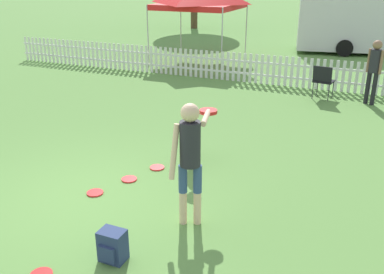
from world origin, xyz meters
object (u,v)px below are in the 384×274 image
Objects in this scene: leaping_dog at (193,135)px; backpack_on_grass at (112,246)px; handler_person at (191,149)px; frisbee_midfield at (157,167)px; folding_chair_center at (323,79)px; equipment_trailer at (361,23)px; spectator_standing at (374,66)px; frisbee_near_dog at (129,179)px; frisbee_near_handler at (95,193)px.

backpack_on_grass is at bearing 71.84° from leaping_dog.
handler_person is 2.16m from frisbee_midfield.
folding_chair_center is 0.16× the size of equipment_trailer.
backpack_on_grass is at bearing 99.59° from spectator_standing.
equipment_trailer is (0.42, 7.89, 0.67)m from folding_chair_center.
leaping_dog is at bearing 54.50° from frisbee_near_dog.
frisbee_midfield is at bearing 18.00° from leaping_dog.
leaping_dog is (-0.75, 1.80, -0.56)m from handler_person.
spectator_standing is (1.23, -0.01, 0.46)m from folding_chair_center.
equipment_trailer is at bearing 78.61° from frisbee_near_handler.
backpack_on_grass is at bearing -63.92° from frisbee_near_dog.
folding_chair_center is (0.84, 7.13, -0.56)m from handler_person.
leaping_dog is 0.87m from frisbee_midfield.
handler_person is 6.69× the size of frisbee_near_dog.
leaping_dog is 0.71× the size of spectator_standing.
frisbee_near_dog is at bearing 87.79° from spectator_standing.
frisbee_near_handler is at bearing 37.02° from leaping_dog.
backpack_on_grass is 0.07× the size of equipment_trailer.
spectator_standing is 0.28× the size of equipment_trailer.
folding_chair_center is at bearing 61.08° from handler_person.
folding_chair_center is (2.32, 6.37, 0.55)m from frisbee_near_dog.
spectator_standing is at bearing 59.93° from frisbee_midfield.
leaping_dog is 4.53× the size of frisbee_near_handler.
frisbee_near_handler is 1.00× the size of frisbee_midfield.
backpack_on_grass is 8.74m from spectator_standing.
equipment_trailer reaches higher than frisbee_near_dog.
spectator_standing is at bearing -94.72° from equipment_trailer.
frisbee_midfield is at bearing -111.04° from equipment_trailer.
leaping_dog is at bearing 59.23° from frisbee_near_handler.
folding_chair_center reaches higher than leaping_dog.
frisbee_near_handler is at bearing 153.36° from handler_person.
folding_chair_center is at bearing 69.99° from frisbee_midfield.
equipment_trailer is (2.52, 13.66, 1.22)m from frisbee_midfield.
leaping_dog reaches higher than frisbee_near_handler.
frisbee_near_dog is (-0.74, -1.04, -0.55)m from leaping_dog.
folding_chair_center is (1.37, 8.31, 0.36)m from backpack_on_grass.
frisbee_near_handler is 0.68m from frisbee_near_dog.
frisbee_near_handler is 1.00× the size of frisbee_near_dog.
spectator_standing is at bearing 51.57° from handler_person.
frisbee_near_handler is 0.04× the size of equipment_trailer.
handler_person is 1.89× the size of folding_chair_center.
frisbee_near_handler is at bearing -111.97° from equipment_trailer.
equipment_trailer is (3.00, 14.89, 1.22)m from frisbee_near_handler.
frisbee_midfield is 0.28× the size of folding_chair_center.
frisbee_near_dog is 1.00× the size of frisbee_midfield.
handler_person reaches higher than frisbee_midfield.
frisbee_near_handler and frisbee_midfield have the same top height.
handler_person is 1.58m from backpack_on_grass.
folding_chair_center is at bearing 69.79° from frisbee_near_handler.
frisbee_midfield is at bearing 69.65° from frisbee_near_dog.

